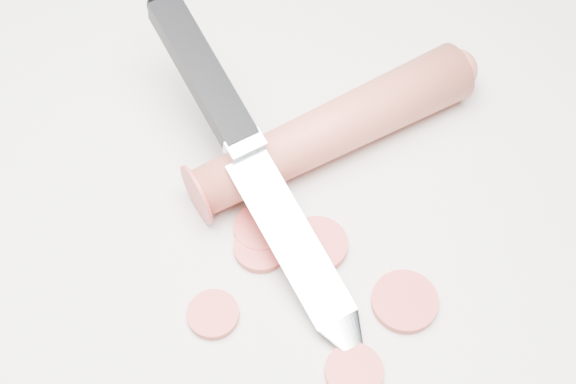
# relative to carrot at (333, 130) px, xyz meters

# --- Properties ---
(ground) EXTENTS (2.40, 2.40, 0.00)m
(ground) POSITION_rel_carrot_xyz_m (-0.02, -0.03, -0.02)
(ground) COLOR silver
(ground) RESTS_ON ground
(carrot) EXTENTS (0.17, 0.15, 0.03)m
(carrot) POSITION_rel_carrot_xyz_m (0.00, 0.00, 0.00)
(carrot) COLOR #BF4C3A
(carrot) RESTS_ON ground
(carrot_slice_0) EXTENTS (0.04, 0.04, 0.01)m
(carrot_slice_0) POSITION_rel_carrot_xyz_m (0.00, -0.07, -0.02)
(carrot_slice_0) COLOR red
(carrot_slice_0) RESTS_ON ground
(carrot_slice_1) EXTENTS (0.03, 0.03, 0.01)m
(carrot_slice_1) POSITION_rel_carrot_xyz_m (-0.05, -0.13, -0.02)
(carrot_slice_1) COLOR red
(carrot_slice_1) RESTS_ON ground
(carrot_slice_2) EXTENTS (0.04, 0.04, 0.01)m
(carrot_slice_2) POSITION_rel_carrot_xyz_m (0.06, -0.10, -0.02)
(carrot_slice_2) COLOR red
(carrot_slice_2) RESTS_ON ground
(carrot_slice_3) EXTENTS (0.03, 0.03, 0.01)m
(carrot_slice_3) POSITION_rel_carrot_xyz_m (-0.03, -0.08, -0.02)
(carrot_slice_3) COLOR red
(carrot_slice_3) RESTS_ON ground
(carrot_slice_4) EXTENTS (0.03, 0.03, 0.01)m
(carrot_slice_4) POSITION_rel_carrot_xyz_m (-0.03, -0.07, -0.02)
(carrot_slice_4) COLOR red
(carrot_slice_4) RESTS_ON ground
(carrot_slice_5) EXTENTS (0.03, 0.03, 0.01)m
(carrot_slice_5) POSITION_rel_carrot_xyz_m (0.03, -0.15, -0.02)
(carrot_slice_5) COLOR red
(carrot_slice_5) RESTS_ON ground
(kitchen_knife) EXTENTS (0.19, 0.21, 0.08)m
(kitchen_knife) POSITION_rel_carrot_xyz_m (-0.04, -0.05, 0.02)
(kitchen_knife) COLOR silver
(kitchen_knife) RESTS_ON ground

